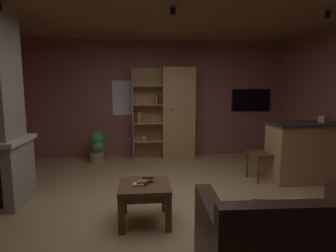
{
  "coord_description": "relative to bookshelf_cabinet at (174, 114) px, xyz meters",
  "views": [
    {
      "loc": [
        -0.39,
        -3.46,
        1.59
      ],
      "look_at": [
        0.0,
        0.4,
        1.05
      ],
      "focal_mm": 29.35,
      "sensor_mm": 36.0,
      "label": 1
    }
  ],
  "objects": [
    {
      "name": "wall_back",
      "position": [
        -0.37,
        0.27,
        0.31
      ],
      "size": [
        6.09,
        0.06,
        2.63
      ],
      "primitive_type": "cube",
      "color": "#8E544C",
      "rests_on": "ground"
    },
    {
      "name": "potted_floor_plant",
      "position": [
        -1.69,
        -0.23,
        -0.64
      ],
      "size": [
        0.34,
        0.37,
        0.69
      ],
      "color": "#9E896B",
      "rests_on": "ground"
    },
    {
      "name": "kitchen_bar_counter",
      "position": [
        2.16,
        -1.79,
        -0.5
      ],
      "size": [
        1.49,
        0.65,
        1.01
      ],
      "color": "tan",
      "rests_on": "ground"
    },
    {
      "name": "table_book_0",
      "position": [
        -0.79,
        -3.04,
        -0.53
      ],
      "size": [
        0.14,
        0.1,
        0.03
      ],
      "primitive_type": "cube",
      "rotation": [
        0.0,
        0.0,
        -0.05
      ],
      "color": "beige",
      "rests_on": "coffee_table"
    },
    {
      "name": "ceiling",
      "position": [
        -0.37,
        -2.66,
        1.63
      ],
      "size": [
        5.97,
        5.8,
        0.02
      ],
      "primitive_type": "cube",
      "color": "brown"
    },
    {
      "name": "track_light_spot_2",
      "position": [
        1.75,
        -2.51,
        1.55
      ],
      "size": [
        0.07,
        0.07,
        0.09
      ],
      "primitive_type": "cylinder",
      "color": "black"
    },
    {
      "name": "dining_chair",
      "position": [
        1.41,
        -1.66,
        -0.48
      ],
      "size": [
        0.48,
        0.48,
        0.92
      ],
      "color": "brown",
      "rests_on": "ground"
    },
    {
      "name": "track_light_spot_1",
      "position": [
        -0.33,
        -2.45,
        1.55
      ],
      "size": [
        0.07,
        0.07,
        0.09
      ],
      "primitive_type": "cylinder",
      "color": "black"
    },
    {
      "name": "window_pane_back",
      "position": [
        -1.06,
        0.24,
        0.35
      ],
      "size": [
        0.66,
        0.01,
        0.78
      ],
      "primitive_type": "cube",
      "color": "white"
    },
    {
      "name": "coffee_table",
      "position": [
        -0.72,
        -3.0,
        -0.64
      ],
      "size": [
        0.6,
        0.59,
        0.47
      ],
      "color": "brown",
      "rests_on": "ground"
    },
    {
      "name": "floor",
      "position": [
        -0.37,
        -2.66,
        -1.02
      ],
      "size": [
        5.97,
        5.8,
        0.02
      ],
      "primitive_type": "cube",
      "color": "tan",
      "rests_on": "ground"
    },
    {
      "name": "table_book_2",
      "position": [
        -0.68,
        -2.92,
        -0.48
      ],
      "size": [
        0.15,
        0.12,
        0.03
      ],
      "primitive_type": "cube",
      "rotation": [
        0.0,
        0.0,
        -0.12
      ],
      "color": "brown",
      "rests_on": "coffee_table"
    },
    {
      "name": "wall_mounted_tv",
      "position": [
        1.87,
        0.21,
        0.29
      ],
      "size": [
        0.93,
        0.06,
        0.52
      ],
      "color": "black"
    },
    {
      "name": "bookshelf_cabinet",
      "position": [
        0.0,
        0.0,
        0.0
      ],
      "size": [
        1.38,
        0.41,
        2.04
      ],
      "color": "tan",
      "rests_on": "ground"
    },
    {
      "name": "tissue_box",
      "position": [
        2.33,
        -1.78,
        0.06
      ],
      "size": [
        0.15,
        0.15,
        0.11
      ],
      "primitive_type": "cube",
      "rotation": [
        0.0,
        0.0,
        0.32
      ],
      "color": "#BFB299",
      "rests_on": "kitchen_bar_counter"
    },
    {
      "name": "leather_couch",
      "position": [
        0.44,
        -4.16,
        -0.71
      ],
      "size": [
        1.49,
        0.98,
        0.84
      ],
      "color": "#382116",
      "rests_on": "ground"
    },
    {
      "name": "table_book_1",
      "position": [
        -0.75,
        -3.02,
        -0.5
      ],
      "size": [
        0.13,
        0.11,
        0.02
      ],
      "primitive_type": "cube",
      "rotation": [
        0.0,
        0.0,
        0.15
      ],
      "color": "brown",
      "rests_on": "coffee_table"
    }
  ]
}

